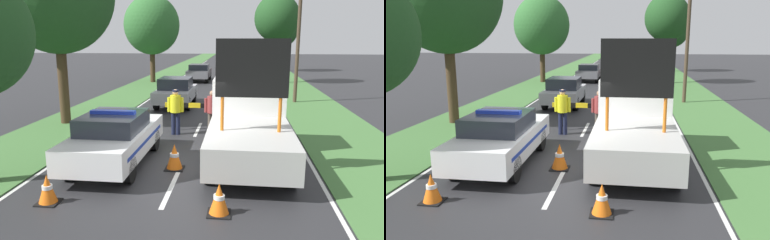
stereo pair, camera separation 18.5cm
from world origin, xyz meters
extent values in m
plane|color=#28282B|center=(0.00, 0.00, 0.00)|extent=(160.00, 160.00, 0.00)
cube|color=silver|center=(0.00, -1.53, 0.00)|extent=(0.12, 2.34, 0.01)
cube|color=silver|center=(0.00, 4.60, 0.00)|extent=(0.12, 2.34, 0.01)
cube|color=silver|center=(0.00, 10.73, 0.00)|extent=(0.12, 2.34, 0.01)
cube|color=silver|center=(0.00, 16.85, 0.00)|extent=(0.12, 2.34, 0.01)
cube|color=silver|center=(0.00, 22.98, 0.00)|extent=(0.12, 2.34, 0.01)
cube|color=silver|center=(0.00, 29.11, 0.00)|extent=(0.12, 2.34, 0.01)
cube|color=silver|center=(0.00, 35.23, 0.00)|extent=(0.12, 2.34, 0.01)
cube|color=silver|center=(0.00, 41.36, 0.00)|extent=(0.12, 2.34, 0.01)
cube|color=silver|center=(0.00, 47.49, 0.00)|extent=(0.12, 2.34, 0.01)
cube|color=silver|center=(-3.73, 18.72, 0.00)|extent=(0.10, 67.33, 0.01)
cube|color=silver|center=(3.73, 18.72, 0.00)|extent=(0.10, 67.33, 0.01)
cube|color=#427038|center=(-5.50, 20.00, 0.01)|extent=(3.33, 120.00, 0.03)
cube|color=#427038|center=(5.50, 20.00, 0.01)|extent=(3.33, 120.00, 0.03)
cube|color=white|center=(-1.92, 0.17, 0.69)|extent=(1.83, 4.60, 0.68)
cube|color=#282D38|center=(-1.92, 0.03, 1.27)|extent=(1.61, 2.12, 0.48)
cylinder|color=black|center=(-2.71, 1.59, 0.35)|extent=(0.24, 0.70, 0.70)
cylinder|color=black|center=(-1.12, 1.59, 0.35)|extent=(0.24, 0.70, 0.70)
cylinder|color=black|center=(-2.71, -1.26, 0.35)|extent=(0.24, 0.70, 0.70)
cylinder|color=black|center=(-1.12, -1.26, 0.35)|extent=(0.24, 0.70, 0.70)
cube|color=#1E38C6|center=(-1.92, 0.03, 1.56)|extent=(1.28, 0.24, 0.10)
cube|color=#193399|center=(-1.92, 0.17, 0.72)|extent=(1.84, 3.77, 0.10)
cube|color=black|center=(-1.92, 2.51, 0.62)|extent=(1.01, 0.08, 0.41)
cube|color=white|center=(1.92, 2.34, 1.36)|extent=(2.27, 1.64, 1.91)
cube|color=#232833|center=(1.92, 3.14, 1.71)|extent=(1.93, 0.04, 0.84)
cube|color=#B2B2AD|center=(1.92, -0.30, 0.81)|extent=(2.27, 3.62, 0.80)
cylinder|color=#D16619|center=(1.17, -0.30, 1.66)|extent=(0.09, 0.09, 0.90)
cylinder|color=#D16619|center=(2.66, -0.30, 1.66)|extent=(0.09, 0.09, 0.90)
cube|color=black|center=(1.92, -0.30, 2.85)|extent=(1.86, 0.12, 1.49)
cylinder|color=black|center=(0.90, 2.34, 0.41)|extent=(0.24, 0.82, 0.82)
cylinder|color=black|center=(2.93, 2.34, 0.41)|extent=(0.24, 0.82, 0.82)
cylinder|color=black|center=(0.90, -1.02, 0.41)|extent=(0.24, 0.82, 0.82)
cylinder|color=black|center=(2.93, -1.02, 0.41)|extent=(0.24, 0.82, 0.82)
cylinder|color=black|center=(-1.00, 4.31, 0.47)|extent=(0.07, 0.07, 0.94)
cylinder|color=black|center=(1.25, 4.31, 0.47)|extent=(0.07, 0.07, 0.94)
cube|color=yellow|center=(-1.04, 4.31, 1.03)|extent=(0.47, 0.08, 0.18)
cube|color=black|center=(-0.57, 4.31, 1.03)|extent=(0.47, 0.08, 0.18)
cube|color=yellow|center=(-0.11, 4.31, 1.03)|extent=(0.47, 0.08, 0.18)
cube|color=black|center=(0.36, 4.31, 1.03)|extent=(0.47, 0.08, 0.18)
cube|color=yellow|center=(0.83, 4.31, 1.03)|extent=(0.47, 0.08, 0.18)
cube|color=black|center=(1.30, 4.31, 1.03)|extent=(0.47, 0.08, 0.18)
cylinder|color=#191E38|center=(-0.84, 3.70, 0.43)|extent=(0.16, 0.16, 0.86)
cylinder|color=#191E38|center=(-0.67, 3.70, 0.43)|extent=(0.16, 0.16, 0.86)
cylinder|color=yellow|center=(-0.76, 3.70, 1.19)|extent=(0.40, 0.40, 0.65)
cylinder|color=yellow|center=(-1.00, 3.70, 1.16)|extent=(0.13, 0.13, 0.55)
cylinder|color=yellow|center=(-0.51, 3.70, 1.16)|extent=(0.13, 0.13, 0.55)
sphere|color=tan|center=(-0.76, 3.70, 1.62)|extent=(0.22, 0.22, 0.22)
cylinder|color=#141933|center=(-0.76, 3.70, 1.69)|extent=(0.26, 0.26, 0.06)
cylinder|color=brown|center=(0.53, 3.87, 0.42)|extent=(0.16, 0.16, 0.84)
cylinder|color=brown|center=(0.71, 3.87, 0.42)|extent=(0.16, 0.16, 0.84)
cylinder|color=maroon|center=(0.62, 3.87, 1.16)|extent=(0.39, 0.39, 0.63)
cylinder|color=maroon|center=(0.38, 3.87, 1.13)|extent=(0.13, 0.13, 0.54)
cylinder|color=maroon|center=(0.86, 3.87, 1.13)|extent=(0.13, 0.13, 0.54)
sphere|color=#A57A5B|center=(0.62, 3.87, 1.58)|extent=(0.22, 0.22, 0.22)
cube|color=black|center=(-0.15, -0.11, 0.01)|extent=(0.53, 0.53, 0.03)
cone|color=orange|center=(-0.15, -0.11, 0.38)|extent=(0.45, 0.45, 0.69)
cylinder|color=white|center=(-0.15, -0.11, 0.41)|extent=(0.25, 0.25, 0.10)
cube|color=black|center=(2.01, 4.69, 0.01)|extent=(0.51, 0.51, 0.03)
cone|color=orange|center=(2.01, 4.69, 0.37)|extent=(0.44, 0.44, 0.68)
cylinder|color=white|center=(2.01, 4.69, 0.40)|extent=(0.25, 0.25, 0.09)
cube|color=black|center=(1.25, -2.73, 0.01)|extent=(0.49, 0.49, 0.03)
cone|color=orange|center=(1.25, -2.73, 0.35)|extent=(0.42, 0.42, 0.65)
cylinder|color=white|center=(1.25, -2.73, 0.39)|extent=(0.24, 0.24, 0.09)
cube|color=black|center=(3.03, 5.70, 0.01)|extent=(0.50, 0.50, 0.03)
cone|color=orange|center=(3.03, 5.70, 0.36)|extent=(0.42, 0.42, 0.66)
cylinder|color=white|center=(3.03, 5.70, 0.39)|extent=(0.24, 0.24, 0.09)
cube|color=black|center=(-2.56, -2.67, 0.01)|extent=(0.48, 0.48, 0.03)
cone|color=orange|center=(-2.56, -2.67, 0.35)|extent=(0.41, 0.41, 0.63)
cylinder|color=white|center=(-2.56, -2.67, 0.38)|extent=(0.23, 0.23, 0.09)
cube|color=#B2B2B7|center=(-1.78, 9.91, 0.66)|extent=(1.85, 4.25, 0.59)
cube|color=#282D38|center=(-1.78, 9.78, 1.24)|extent=(1.63, 1.96, 0.58)
cylinder|color=black|center=(-2.59, 11.22, 0.36)|extent=(0.24, 0.72, 0.72)
cylinder|color=black|center=(-0.98, 11.22, 0.36)|extent=(0.24, 0.72, 0.72)
cylinder|color=black|center=(-2.59, 8.59, 0.36)|extent=(0.24, 0.72, 0.72)
cylinder|color=black|center=(-0.98, 8.59, 0.36)|extent=(0.24, 0.72, 0.72)
cube|color=black|center=(2.13, 15.64, 0.70)|extent=(1.84, 4.04, 0.68)
cube|color=#282D38|center=(2.13, 15.52, 1.29)|extent=(1.62, 1.86, 0.52)
cylinder|color=black|center=(1.33, 16.90, 0.36)|extent=(0.24, 0.71, 0.71)
cylinder|color=black|center=(2.93, 16.90, 0.36)|extent=(0.24, 0.71, 0.71)
cylinder|color=black|center=(1.33, 14.39, 0.36)|extent=(0.24, 0.71, 0.71)
cylinder|color=black|center=(2.93, 14.39, 0.36)|extent=(0.24, 0.71, 0.71)
cube|color=slate|center=(-1.79, 21.91, 0.69)|extent=(1.79, 4.22, 0.60)
cube|color=#282D38|center=(-1.79, 21.78, 1.22)|extent=(1.58, 1.94, 0.45)
cylinder|color=black|center=(-2.57, 23.22, 0.39)|extent=(0.24, 0.78, 0.78)
cylinder|color=black|center=(-1.01, 23.22, 0.39)|extent=(0.24, 0.78, 0.78)
cylinder|color=black|center=(-2.57, 20.60, 0.39)|extent=(0.24, 0.78, 0.78)
cylinder|color=black|center=(-1.01, 20.60, 0.39)|extent=(0.24, 0.78, 0.78)
cube|color=maroon|center=(1.74, 28.79, 0.72)|extent=(1.89, 4.67, 0.77)
cube|color=#282D38|center=(1.74, 28.65, 1.33)|extent=(1.66, 2.15, 0.45)
cylinder|color=black|center=(0.92, 30.24, 0.33)|extent=(0.24, 0.67, 0.67)
cylinder|color=black|center=(2.57, 30.24, 0.33)|extent=(0.24, 0.67, 0.67)
cylinder|color=black|center=(0.92, 27.35, 0.33)|extent=(0.24, 0.67, 0.67)
cylinder|color=black|center=(2.57, 27.35, 0.33)|extent=(0.24, 0.67, 0.67)
cylinder|color=#42301E|center=(4.44, 21.18, 1.92)|extent=(0.39, 0.39, 3.84)
ellipsoid|color=#1E471E|center=(4.44, 21.18, 5.17)|extent=(3.53, 3.53, 3.71)
cylinder|color=#42301E|center=(5.96, 32.71, 1.57)|extent=(0.39, 0.39, 3.15)
ellipsoid|color=#1E471E|center=(5.96, 32.71, 4.56)|extent=(3.76, 3.76, 3.95)
cylinder|color=#42301E|center=(-5.78, 5.00, 1.82)|extent=(0.42, 0.42, 3.64)
cylinder|color=#42301E|center=(-5.54, 20.56, 1.48)|extent=(0.42, 0.42, 2.96)
ellipsoid|color=#2D662D|center=(-5.54, 20.56, 4.65)|extent=(4.51, 4.51, 4.73)
cylinder|color=#473828|center=(4.78, 11.75, 3.78)|extent=(0.20, 0.20, 7.55)
camera|label=1|loc=(1.59, -9.96, 3.60)|focal=35.00mm
camera|label=2|loc=(1.77, -9.93, 3.60)|focal=35.00mm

